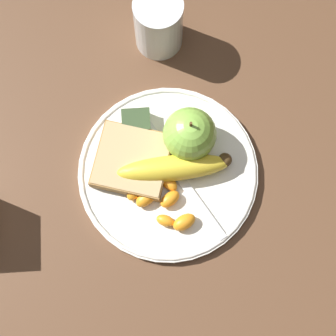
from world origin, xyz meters
The scene contains 16 objects.
ground_plane centered at (0.00, 0.00, 0.00)m, with size 3.00×3.00×0.00m, color brown.
plate centered at (0.00, 0.00, 0.01)m, with size 0.25×0.25×0.01m.
juice_glass centered at (0.00, -0.21, 0.04)m, with size 0.07×0.07×0.10m.
apple centered at (-0.03, -0.04, 0.05)m, with size 0.07×0.07×0.08m.
banana centered at (-0.01, 0.00, 0.03)m, with size 0.16×0.04×0.04m.
bread_slice centered at (0.05, -0.02, 0.02)m, with size 0.12×0.12×0.02m.
fork centered at (-0.01, 0.00, 0.01)m, with size 0.12×0.18×0.00m.
jam_packet centered at (0.04, -0.07, 0.02)m, with size 0.04×0.03×0.02m.
orange_segment_0 centered at (0.01, 0.07, 0.02)m, with size 0.03×0.02×0.01m.
orange_segment_1 centered at (0.03, 0.04, 0.02)m, with size 0.04×0.03×0.02m.
orange_segment_2 centered at (-0.02, 0.07, 0.02)m, with size 0.04×0.03×0.02m.
orange_segment_3 centered at (0.00, 0.02, 0.02)m, with size 0.03×0.03×0.02m.
orange_segment_4 centered at (0.05, 0.03, 0.02)m, with size 0.03×0.03×0.02m.
orange_segment_5 centered at (0.04, 0.01, 0.02)m, with size 0.03×0.02×0.01m.
orange_segment_6 centered at (0.02, 0.02, 0.02)m, with size 0.04×0.03×0.02m.
orange_segment_7 centered at (0.00, 0.04, 0.02)m, with size 0.03×0.03×0.02m.
Camera 1 is at (0.01, 0.19, 0.76)m, focal length 60.00 mm.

